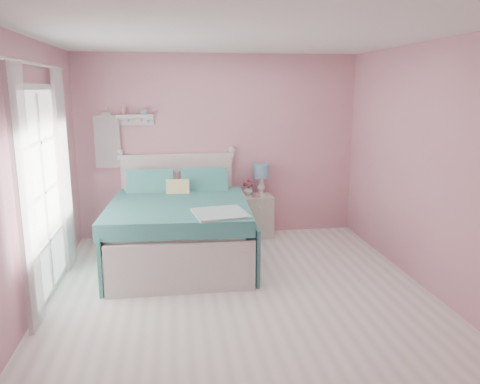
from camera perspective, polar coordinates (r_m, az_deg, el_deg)
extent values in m
plane|color=silver|center=(4.97, 0.18, -12.69)|extent=(4.50, 4.50, 0.00)
plane|color=#CE8297|center=(6.78, -2.59, 5.57)|extent=(4.00, 0.00, 4.00)
plane|color=#CE8297|center=(2.43, 7.97, -7.09)|extent=(4.00, 0.00, 4.00)
plane|color=#CE8297|center=(4.72, -24.61, 1.43)|extent=(0.00, 4.50, 4.50)
plane|color=#CE8297|center=(5.24, 22.39, 2.62)|extent=(0.00, 4.50, 4.50)
plane|color=white|center=(4.52, 0.20, 18.67)|extent=(4.50, 4.50, 0.00)
cube|color=silver|center=(5.93, -7.37, -6.24)|extent=(1.63, 2.09, 0.44)
cube|color=silver|center=(5.84, -7.46, -3.46)|extent=(1.57, 2.03, 0.16)
cube|color=silver|center=(6.81, -7.60, -0.68)|extent=(1.56, 0.07, 1.15)
cube|color=silver|center=(6.70, -7.75, 4.37)|extent=(1.62, 0.09, 0.06)
cube|color=silver|center=(4.97, -7.20, -9.28)|extent=(1.56, 0.06, 0.56)
cube|color=teal|center=(5.65, -7.48, -2.21)|extent=(1.74, 1.84, 0.18)
cube|color=pink|center=(6.46, -10.82, 0.52)|extent=(0.69, 0.31, 0.43)
cube|color=pink|center=(6.47, -4.42, 0.71)|extent=(0.69, 0.31, 0.43)
cube|color=#CCBC59|center=(6.18, -7.59, 0.09)|extent=(0.31, 0.23, 0.31)
cube|color=beige|center=(6.82, 2.11, -2.91)|extent=(0.42, 0.39, 0.61)
cube|color=silver|center=(6.60, 2.41, -1.87)|extent=(0.36, 0.02, 0.16)
sphere|color=white|center=(6.58, 2.44, -1.92)|extent=(0.03, 0.03, 0.03)
cylinder|color=white|center=(6.81, 2.58, -0.21)|extent=(0.14, 0.14, 0.02)
cylinder|color=white|center=(6.79, 2.59, 0.80)|extent=(0.07, 0.07, 0.24)
cylinder|color=#75A1C3|center=(6.75, 2.60, 2.58)|extent=(0.22, 0.22, 0.20)
imported|color=silver|center=(6.76, 0.98, 0.24)|extent=(0.16, 0.16, 0.14)
imported|color=#CD8A91|center=(6.63, 1.95, -0.34)|extent=(0.11, 0.11, 0.07)
sphere|color=#BE416A|center=(6.74, 0.99, 1.47)|extent=(0.06, 0.06, 0.06)
sphere|color=#BE416A|center=(6.77, 1.30, 1.18)|extent=(0.06, 0.06, 0.06)
sphere|color=#BE416A|center=(6.74, 0.64, 1.23)|extent=(0.06, 0.06, 0.06)
sphere|color=#BE416A|center=(6.72, 1.20, 0.92)|extent=(0.06, 0.06, 0.06)
sphere|color=#BE416A|center=(6.72, 0.76, 1.01)|extent=(0.06, 0.06, 0.06)
cube|color=silver|center=(6.65, -12.69, 9.04)|extent=(0.50, 0.14, 0.04)
cube|color=silver|center=(6.71, -12.63, 8.47)|extent=(0.50, 0.03, 0.12)
cylinder|color=#D18C99|center=(6.66, -14.03, 9.58)|extent=(0.06, 0.06, 0.10)
cube|color=#75A1C3|center=(6.64, -11.67, 9.51)|extent=(0.08, 0.06, 0.07)
cube|color=white|center=(6.73, -15.86, 5.91)|extent=(0.34, 0.03, 0.72)
cube|color=silver|center=(5.03, -23.87, 11.65)|extent=(0.04, 1.32, 0.06)
cube|color=silver|center=(5.44, -21.91, -10.99)|extent=(0.04, 1.32, 0.06)
cube|color=silver|center=(4.54, -24.76, -2.20)|extent=(0.04, 0.06, 2.10)
cube|color=silver|center=(5.73, -21.28, 0.94)|extent=(0.04, 0.06, 2.10)
cube|color=white|center=(5.13, -22.85, -0.12)|extent=(0.02, 1.20, 2.04)
cube|color=white|center=(4.40, -24.70, -0.92)|extent=(0.04, 0.40, 2.32)
cube|color=white|center=(5.81, -20.66, 2.43)|extent=(0.04, 0.40, 2.32)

